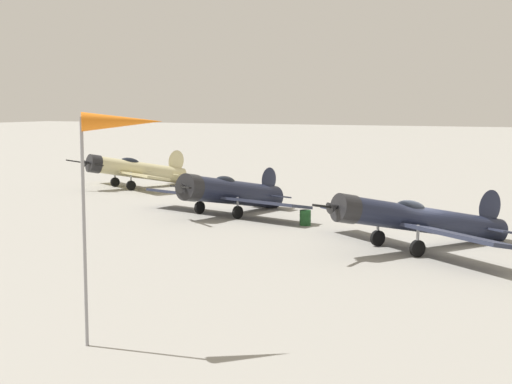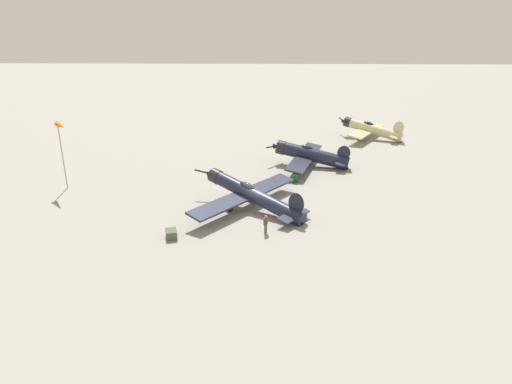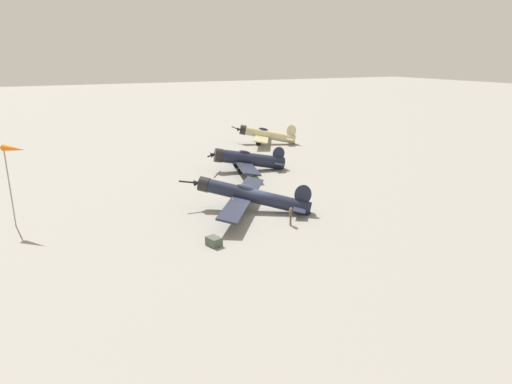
# 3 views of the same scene
# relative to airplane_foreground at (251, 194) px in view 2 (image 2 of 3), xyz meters

# --- Properties ---
(ground_plane) EXTENTS (400.00, 400.00, 0.00)m
(ground_plane) POSITION_rel_airplane_foreground_xyz_m (0.32, 0.43, -1.44)
(ground_plane) COLOR gray
(airplane_foreground) EXTENTS (11.48, 10.65, 3.17)m
(airplane_foreground) POSITION_rel_airplane_foreground_xyz_m (0.00, 0.00, 0.00)
(airplane_foreground) COLOR #1E2338
(airplane_foreground) RESTS_ON ground_plane
(airplane_mid_apron) EXTENTS (12.78, 9.87, 3.00)m
(airplane_mid_apron) POSITION_rel_airplane_foreground_xyz_m (-13.76, 6.17, -0.04)
(airplane_mid_apron) COLOR #1E2338
(airplane_mid_apron) RESTS_ON ground_plane
(airplane_far_line) EXTENTS (10.83, 8.88, 3.15)m
(airplane_far_line) POSITION_rel_airplane_foreground_xyz_m (-28.26, 16.31, 0.08)
(airplane_far_line) COLOR beige
(airplane_far_line) RESTS_ON ground_plane
(ground_crew_mechanic) EXTENTS (0.57, 0.36, 1.57)m
(ground_crew_mechanic) POSITION_rel_airplane_foreground_xyz_m (4.86, 1.35, -0.49)
(ground_crew_mechanic) COLOR brown
(ground_crew_mechanic) RESTS_ON ground_plane
(equipment_crate) EXTENTS (1.31, 1.10, 0.67)m
(equipment_crate) POSITION_rel_airplane_foreground_xyz_m (5.96, -5.86, -1.11)
(equipment_crate) COLOR #4C5647
(equipment_crate) RESTS_ON ground_plane
(fuel_drum) EXTENTS (0.69, 0.69, 0.90)m
(fuel_drum) POSITION_rel_airplane_foreground_xyz_m (-7.67, 4.25, -0.99)
(fuel_drum) COLOR #19471E
(fuel_drum) RESTS_ON ground_plane
(windsock_mast) EXTENTS (2.13, 1.94, 6.86)m
(windsock_mast) POSITION_rel_airplane_foreground_xyz_m (-4.27, -18.32, 4.86)
(windsock_mast) COLOR gray
(windsock_mast) RESTS_ON ground_plane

